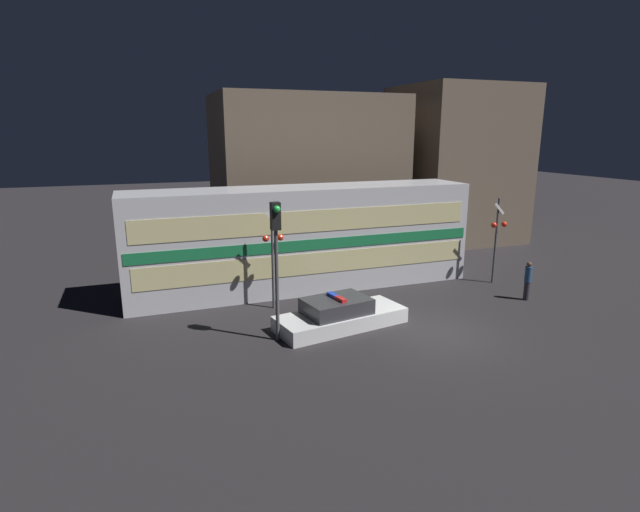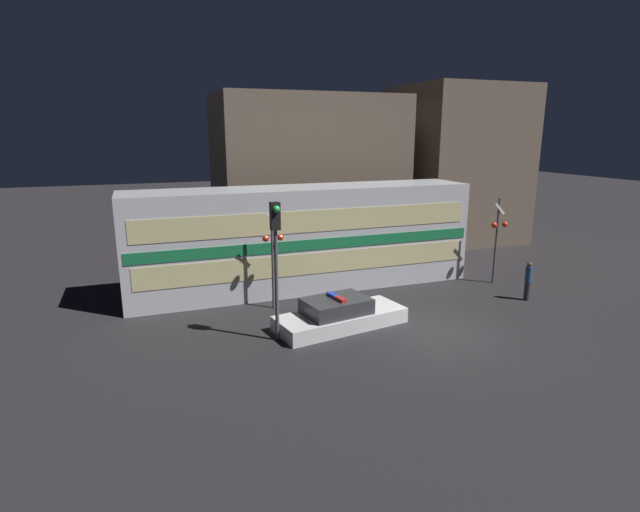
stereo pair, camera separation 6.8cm
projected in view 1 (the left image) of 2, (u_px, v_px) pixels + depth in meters
The scene contains 9 objects.
ground_plane at pixel (436, 333), 17.71m from camera, with size 120.00×120.00×0.00m, color #262326.
train at pixel (303, 238), 22.43m from camera, with size 15.48×2.86×4.59m.
police_car at pixel (340, 315), 18.16m from camera, with size 5.05×2.56×1.22m.
pedestrian at pixel (528, 280), 20.99m from camera, with size 0.28×0.28×1.67m.
crossing_signal_near at pixel (497, 233), 23.02m from camera, with size 0.85×0.32×4.01m.
crossing_signal_far at pixel (273, 248), 19.57m from camera, with size 0.85×0.32×4.18m.
traffic_light_corner at pixel (276, 244), 16.26m from camera, with size 0.30×0.46×4.75m.
building_left at pixel (308, 175), 29.00m from camera, with size 10.50×5.76×8.97m.
building_center at pixel (455, 164), 32.49m from camera, with size 7.18×6.88×9.77m.
Camera 1 is at (-9.68, -14.02, 6.92)m, focal length 28.00 mm.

